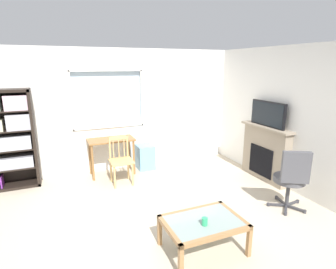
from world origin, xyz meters
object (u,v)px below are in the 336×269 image
(bookshelf, at_px, (8,136))
(plastic_drawer_unit, at_px, (145,157))
(fireplace, at_px, (265,153))
(office_chair, at_px, (291,177))
(desk_under_window, at_px, (111,145))
(sippy_cup, at_px, (205,221))
(wooden_chair, at_px, (121,160))
(coffee_table, at_px, (203,225))
(tv, at_px, (268,114))

(bookshelf, height_order, plastic_drawer_unit, bookshelf)
(fireplace, relative_size, office_chair, 1.21)
(fireplace, bearing_deg, desk_under_window, 152.61)
(desk_under_window, xyz_separation_m, sippy_cup, (0.47, -2.95, -0.18))
(bookshelf, relative_size, wooden_chair, 2.01)
(bookshelf, distance_m, coffee_table, 3.82)
(fireplace, distance_m, office_chair, 1.23)
(bookshelf, xyz_separation_m, tv, (4.53, -1.52, 0.33))
(sippy_cup, bearing_deg, fireplace, 34.23)
(plastic_drawer_unit, bearing_deg, bookshelf, 178.74)
(desk_under_window, distance_m, coffee_table, 2.92)
(bookshelf, height_order, desk_under_window, bookshelf)
(bookshelf, xyz_separation_m, wooden_chair, (1.89, -0.62, -0.52))
(bookshelf, relative_size, coffee_table, 1.92)
(fireplace, xyz_separation_m, office_chair, (-0.50, -1.13, 0.01))
(desk_under_window, relative_size, tv, 1.09)
(plastic_drawer_unit, relative_size, fireplace, 0.44)
(plastic_drawer_unit, bearing_deg, office_chair, -60.00)
(desk_under_window, relative_size, wooden_chair, 1.03)
(tv, xyz_separation_m, office_chair, (-0.48, -1.13, -0.76))
(office_chair, bearing_deg, desk_under_window, 131.27)
(plastic_drawer_unit, xyz_separation_m, office_chair, (1.50, -2.59, 0.29))
(plastic_drawer_unit, relative_size, office_chair, 0.53)
(bookshelf, bearing_deg, tv, -18.54)
(office_chair, bearing_deg, bookshelf, 146.84)
(tv, xyz_separation_m, sippy_cup, (-2.24, -1.54, -0.86))
(plastic_drawer_unit, bearing_deg, coffee_table, -94.55)
(bookshelf, distance_m, tv, 4.79)
(tv, distance_m, sippy_cup, 2.85)
(wooden_chair, height_order, coffee_table, wooden_chair)
(bookshelf, bearing_deg, office_chair, -33.16)
(desk_under_window, height_order, coffee_table, desk_under_window)
(office_chair, height_order, coffee_table, office_chair)
(wooden_chair, distance_m, coffee_table, 2.39)
(fireplace, bearing_deg, plastic_drawer_unit, 143.71)
(coffee_table, bearing_deg, tv, 33.33)
(wooden_chair, height_order, tv, tv)
(bookshelf, relative_size, plastic_drawer_unit, 3.44)
(tv, xyz_separation_m, coffee_table, (-2.21, -1.45, -0.96))
(desk_under_window, xyz_separation_m, coffee_table, (0.50, -2.86, -0.28))
(coffee_table, bearing_deg, office_chair, 10.63)
(wooden_chair, distance_m, sippy_cup, 2.47)
(wooden_chair, relative_size, fireplace, 0.75)
(tv, relative_size, coffee_table, 0.90)
(office_chair, bearing_deg, tv, 66.98)
(fireplace, relative_size, coffee_table, 1.28)
(plastic_drawer_unit, xyz_separation_m, sippy_cup, (-0.27, -3.00, 0.19))
(bookshelf, xyz_separation_m, sippy_cup, (2.29, -3.06, -0.53))
(wooden_chair, xyz_separation_m, coffee_table, (0.44, -2.35, -0.12))
(plastic_drawer_unit, bearing_deg, wooden_chair, -139.83)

